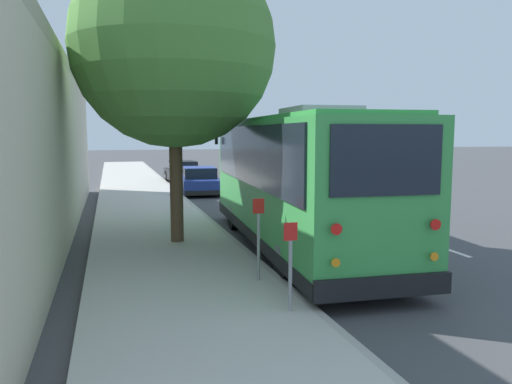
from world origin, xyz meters
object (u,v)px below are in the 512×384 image
(street_tree, at_px, (173,32))
(sign_post_far, at_px, (259,238))
(shuttle_bus, at_px, (295,175))
(parked_sedan_black, at_px, (183,173))
(parked_sedan_blue, at_px, (200,181))
(sign_post_near, at_px, (290,266))

(street_tree, height_order, sign_post_far, street_tree)
(shuttle_bus, distance_m, parked_sedan_black, 17.65)
(street_tree, distance_m, sign_post_far, 6.12)
(shuttle_bus, bearing_deg, street_tree, 71.55)
(shuttle_bus, height_order, parked_sedan_blue, shuttle_bus)
(parked_sedan_blue, relative_size, sign_post_near, 3.11)
(shuttle_bus, xyz_separation_m, sign_post_near, (-4.63, 1.83, -0.99))
(parked_sedan_black, relative_size, street_tree, 0.51)
(parked_sedan_black, distance_m, street_tree, 17.32)
(parked_sedan_blue, height_order, sign_post_far, sign_post_far)
(parked_sedan_blue, bearing_deg, shuttle_bus, -173.63)
(sign_post_far, bearing_deg, shuttle_bus, -32.29)
(sign_post_near, bearing_deg, parked_sedan_black, -3.72)
(parked_sedan_black, bearing_deg, shuttle_bus, 178.61)
(sign_post_far, bearing_deg, parked_sedan_black, -4.04)
(sign_post_near, bearing_deg, street_tree, 10.11)
(parked_sedan_blue, relative_size, sign_post_far, 2.80)
(shuttle_bus, distance_m, street_tree, 4.71)
(parked_sedan_blue, height_order, street_tree, street_tree)
(parked_sedan_black, height_order, sign_post_near, sign_post_near)
(sign_post_far, bearing_deg, parked_sedan_blue, -5.72)
(parked_sedan_blue, height_order, sign_post_near, sign_post_near)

